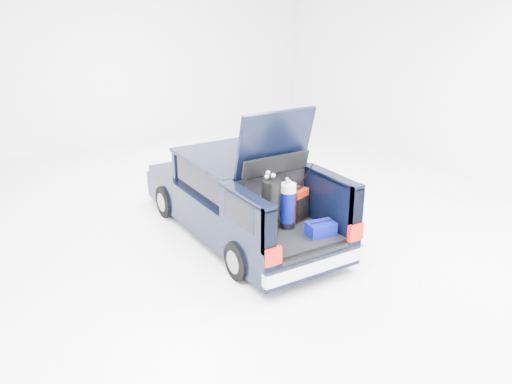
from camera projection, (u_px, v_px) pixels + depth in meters
ground at (242, 234)px, 9.74m from camera, size 14.00×14.00×0.00m
car at (238, 197)px, 9.58m from camera, size 1.87×4.65×2.47m
red_suitcase at (298, 205)px, 8.78m from camera, size 0.38×0.32×0.55m
black_golf_bag at (270, 208)px, 8.08m from camera, size 0.37×0.43×1.05m
blue_golf_bag at (288, 205)px, 8.46m from camera, size 0.30×0.30×0.83m
blue_duffel at (321, 228)px, 8.29m from camera, size 0.46×0.33×0.23m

